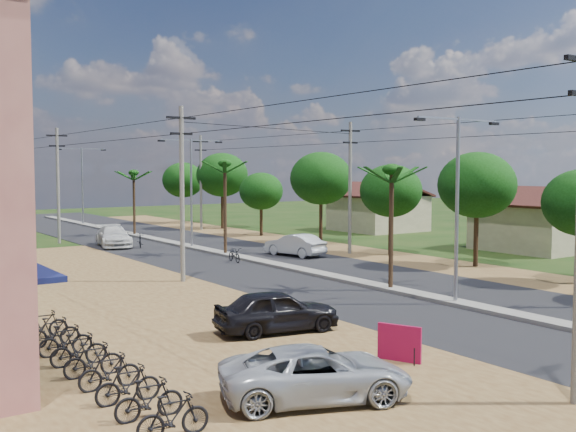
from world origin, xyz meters
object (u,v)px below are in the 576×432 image
(car_white_far, at_px, (114,237))
(car_parked_dark, at_px, (277,312))
(car_parked_silver, at_px, (316,375))
(parked_scooter_row, at_px, (93,360))
(car_silver_mid, at_px, (295,245))
(roadside_sign, at_px, (399,344))

(car_white_far, xyz_separation_m, car_parked_dark, (-4.62, -28.88, -0.01))
(car_parked_silver, distance_m, parked_scooter_row, 6.42)
(car_silver_mid, bearing_deg, car_white_far, -68.59)
(car_white_far, relative_size, parked_scooter_row, 0.48)
(car_parked_dark, relative_size, roadside_sign, 3.43)
(car_silver_mid, distance_m, roadside_sign, 24.79)
(car_parked_silver, bearing_deg, parked_scooter_row, 59.61)
(car_silver_mid, relative_size, roadside_sign, 3.41)
(car_white_far, height_order, car_parked_silver, car_white_far)
(roadside_sign, bearing_deg, car_silver_mid, 37.44)
(car_white_far, bearing_deg, car_silver_mid, -45.06)
(roadside_sign, distance_m, parked_scooter_row, 8.91)
(car_parked_silver, xyz_separation_m, parked_scooter_row, (-3.96, 5.04, -0.17))
(car_parked_silver, height_order, roadside_sign, car_parked_silver)
(car_silver_mid, xyz_separation_m, car_white_far, (-8.01, 12.13, 0.04))
(car_parked_dark, bearing_deg, roadside_sign, -158.69)
(car_parked_dark, xyz_separation_m, parked_scooter_row, (-7.08, -1.40, -0.26))
(car_parked_silver, xyz_separation_m, car_parked_dark, (3.12, 6.44, 0.09))
(car_silver_mid, height_order, car_parked_silver, car_silver_mid)
(car_parked_silver, height_order, parked_scooter_row, car_parked_silver)
(car_parked_dark, height_order, roadside_sign, car_parked_dark)
(car_silver_mid, distance_m, car_white_far, 14.53)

